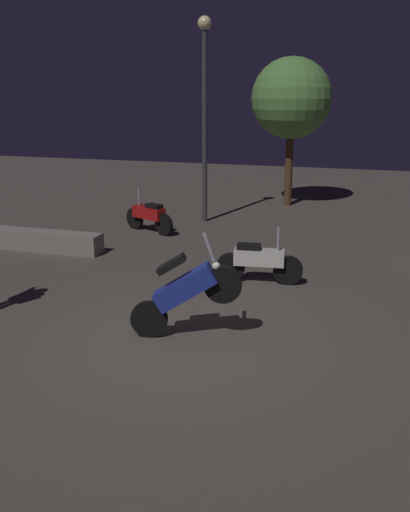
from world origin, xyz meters
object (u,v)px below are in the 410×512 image
object	(u,v)px
motorcycle_white_parked_right	(259,261)
streetlamp_near	(205,96)
motorcycle_blue_foreground	(185,291)
motorcycle_red_parked_left	(149,215)

from	to	relation	value
motorcycle_white_parked_right	streetlamp_near	size ratio (longest dim) A/B	0.31
motorcycle_blue_foreground	motorcycle_red_parked_left	bearing A→B (deg)	105.50
motorcycle_red_parked_left	motorcycle_white_parked_right	size ratio (longest dim) A/B	0.93
motorcycle_blue_foreground	streetlamp_near	distance (m)	8.35
motorcycle_red_parked_left	streetlamp_near	xyz separation A→B (m)	(1.00, 1.63, 2.94)
motorcycle_blue_foreground	motorcycle_red_parked_left	size ratio (longest dim) A/B	1.07
motorcycle_red_parked_left	streetlamp_near	world-z (taller)	streetlamp_near
motorcycle_white_parked_right	streetlamp_near	world-z (taller)	streetlamp_near
streetlamp_near	motorcycle_white_parked_right	bearing A→B (deg)	-62.26
motorcycle_blue_foreground	streetlamp_near	bearing A→B (deg)	93.65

